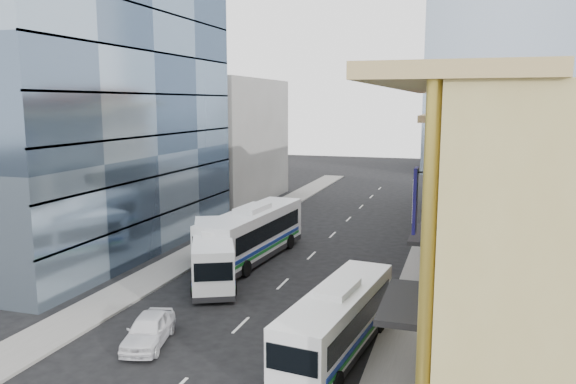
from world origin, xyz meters
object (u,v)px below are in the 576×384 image
(shophouse_tan, at_px, (554,247))
(bus_left_near, at_px, (213,252))
(bus_right, at_px, (338,319))
(office_tower, at_px, (84,54))
(bus_left_far, at_px, (253,232))
(sedan_left, at_px, (149,330))

(shophouse_tan, height_order, bus_left_near, shophouse_tan)
(bus_right, bearing_deg, office_tower, 157.37)
(shophouse_tan, xyz_separation_m, bus_left_far, (-17.86, 14.81, -3.99))
(office_tower, relative_size, bus_left_far, 2.40)
(shophouse_tan, xyz_separation_m, office_tower, (-31.00, 14.00, 9.00))
(shophouse_tan, bearing_deg, bus_right, 171.81)
(bus_left_near, relative_size, sedan_left, 2.46)
(shophouse_tan, distance_m, sedan_left, 18.07)
(sedan_left, bearing_deg, office_tower, 119.67)
(shophouse_tan, height_order, bus_right, shophouse_tan)
(office_tower, height_order, bus_left_near, office_tower)
(shophouse_tan, relative_size, bus_left_far, 1.12)
(bus_right, bearing_deg, shophouse_tan, -1.23)
(office_tower, bearing_deg, bus_left_far, 3.55)
(sedan_left, bearing_deg, bus_right, -2.76)
(office_tower, relative_size, bus_right, 2.91)
(bus_left_far, bearing_deg, sedan_left, -83.28)
(bus_left_far, bearing_deg, bus_left_near, -95.47)
(bus_left_near, bearing_deg, bus_left_far, 54.53)
(bus_right, relative_size, sedan_left, 2.38)
(sedan_left, bearing_deg, bus_left_near, 84.30)
(bus_left_far, xyz_separation_m, bus_right, (9.36, -13.59, -0.35))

